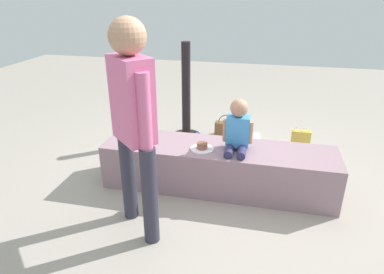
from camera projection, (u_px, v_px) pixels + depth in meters
name	position (u px, v px, depth m)	size (l,w,h in m)	color
ground_plane	(217.00, 186.00, 3.40)	(12.00, 12.00, 0.00)	#9E958A
concrete_ledge	(218.00, 167.00, 3.31)	(2.21, 0.54, 0.44)	gray
child_seated	(238.00, 128.00, 3.08)	(0.28, 0.32, 0.48)	#27284F
adult_standing	(133.00, 113.00, 2.42)	(0.39, 0.38, 1.66)	#2C2C3A
cake_plate	(202.00, 147.00, 3.16)	(0.22, 0.22, 0.06)	white
gift_bag	(300.00, 144.00, 3.93)	(0.21, 0.09, 0.37)	gold
railing_post	(186.00, 103.00, 4.32)	(0.36, 0.36, 1.23)	black
water_bottle_near_gift	(197.00, 143.00, 4.09)	(0.07, 0.07, 0.24)	silver
water_bottle_far_side	(294.00, 164.00, 3.64)	(0.07, 0.07, 0.19)	silver
party_cup_red	(176.00, 145.00, 4.14)	(0.08, 0.08, 0.11)	red
cake_box_white	(250.00, 142.00, 4.24)	(0.27, 0.34, 0.11)	white
handbag_black_leather	(239.00, 159.00, 3.73)	(0.32, 0.11, 0.30)	black
handbag_brown_canvas	(226.00, 129.00, 4.52)	(0.30, 0.11, 0.30)	brown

